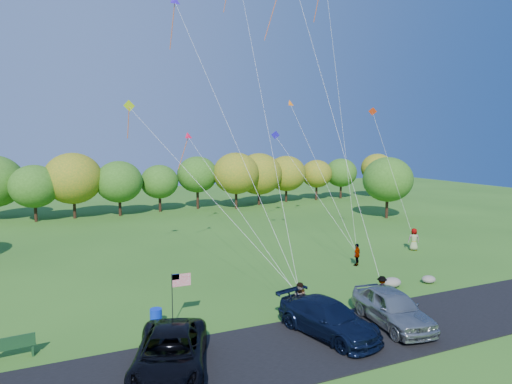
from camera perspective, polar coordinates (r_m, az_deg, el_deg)
ground at (r=26.88m, az=6.64°, el=-14.37°), size 140.00×140.00×0.00m
asphalt_lane at (r=23.79m, az=11.80°, el=-17.27°), size 44.00×6.00×0.06m
treeline at (r=59.17m, az=-11.60°, el=1.67°), size 76.57×27.75×8.27m
minivan_dark at (r=20.03m, az=-10.69°, el=-19.23°), size 4.73×6.77×1.72m
minivan_navy at (r=23.41m, az=9.02°, el=-15.33°), size 3.60×6.14×1.67m
minivan_silver at (r=25.23m, az=16.68°, el=-13.64°), size 2.90×5.70×1.86m
flyer_a at (r=25.55m, az=5.90°, el=-13.62°), size 0.68×0.61×1.57m
flyer_b at (r=25.42m, az=5.60°, el=-13.30°), size 1.19×1.15×1.92m
flyer_c at (r=28.46m, az=15.45°, el=-11.65°), size 1.19×1.07×1.60m
flyer_d at (r=35.86m, az=12.51°, el=-7.65°), size 1.08×0.88×1.72m
flyer_e at (r=42.00m, az=19.13°, el=-5.61°), size 1.12×0.97×1.92m
park_bench at (r=23.65m, az=-28.23°, el=-16.68°), size 1.92×0.56×1.06m
trash_barrel at (r=24.93m, az=-12.39°, el=-15.07°), size 0.61×0.61×0.92m
flag_assembly at (r=24.31m, az=-9.73°, el=-11.48°), size 1.02×0.66×2.77m
boulder_near at (r=31.58m, az=16.64°, el=-10.77°), size 1.25×0.98×0.63m
boulder_far at (r=33.22m, az=20.77°, el=-10.17°), size 0.97×0.80×0.50m
kites_aloft at (r=39.28m, az=-0.21°, el=22.21°), size 21.23×9.33×17.08m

